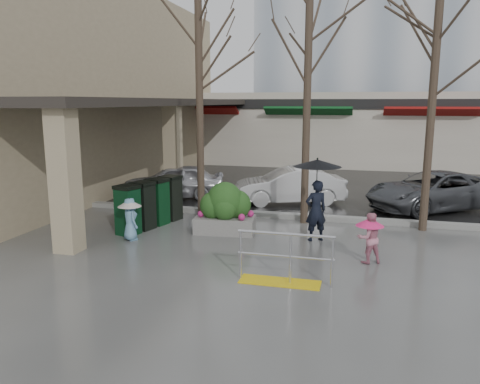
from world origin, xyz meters
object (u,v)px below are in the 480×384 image
at_px(car_b, 289,186).
at_px(car_c, 433,191).
at_px(woman, 317,190).
at_px(news_boxes, 151,203).
at_px(child_pink, 369,235).
at_px(car_a, 174,181).
at_px(planter, 225,209).
at_px(tree_midwest, 309,38).
at_px(tree_mideast, 436,49).
at_px(handrail, 283,265).
at_px(child_blue, 130,215).
at_px(tree_west, 199,47).

distance_m(car_b, car_c, 4.74).
relative_size(woman, news_boxes, 0.87).
distance_m(child_pink, car_b, 6.27).
bearing_deg(car_a, child_pink, 31.86).
bearing_deg(child_pink, planter, -46.53).
bearing_deg(tree_midwest, tree_mideast, -0.00).
relative_size(handrail, woman, 0.89).
distance_m(child_pink, car_a, 8.86).
bearing_deg(woman, car_c, -157.55).
distance_m(handrail, child_blue, 4.70).
relative_size(handrail, child_pink, 1.67).
height_order(tree_midwest, car_b, tree_midwest).
bearing_deg(news_boxes, handrail, -21.98).
height_order(child_pink, child_blue, child_pink).
relative_size(tree_mideast, car_a, 1.76).
bearing_deg(car_b, news_boxes, -59.74).
bearing_deg(tree_midwest, woman, -74.14).
bearing_deg(tree_west, handrail, -55.01).
distance_m(planter, car_c, 7.33).
relative_size(planter, car_c, 0.37).
xyz_separation_m(tree_midwest, car_b, (-0.83, 2.53, -4.60)).
bearing_deg(handrail, car_c, 63.69).
xyz_separation_m(tree_mideast, car_b, (-4.13, 2.53, -4.23)).
xyz_separation_m(handrail, child_blue, (-4.28, 1.91, 0.28)).
relative_size(child_blue, car_a, 0.30).
bearing_deg(car_a, child_blue, -8.82).
bearing_deg(car_a, car_c, 73.15).
bearing_deg(tree_mideast, handrail, -123.19).
bearing_deg(news_boxes, tree_west, 72.11).
distance_m(news_boxes, car_c, 9.17).
relative_size(handrail, car_a, 0.51).
bearing_deg(news_boxes, tree_midwest, 35.03).
xyz_separation_m(tree_mideast, news_boxes, (-7.49, -1.53, -4.19)).
height_order(handrail, car_b, car_b).
relative_size(handrail, tree_mideast, 0.29).
bearing_deg(tree_midwest, car_c, 35.45).
xyz_separation_m(planter, car_a, (-3.15, 4.04, -0.04)).
height_order(tree_west, woman, tree_west).
height_order(tree_midwest, planter, tree_midwest).
relative_size(child_pink, car_b, 0.30).
distance_m(handrail, woman, 3.22).
relative_size(tree_mideast, child_blue, 5.86).
xyz_separation_m(planter, news_boxes, (-2.25, 0.11, 0.00)).
distance_m(child_pink, news_boxes, 6.21).
bearing_deg(child_blue, tree_mideast, -118.63).
bearing_deg(woman, planter, -33.11).
distance_m(tree_midwest, car_c, 6.65).
xyz_separation_m(child_pink, planter, (-3.74, 1.52, 0.03)).
height_order(tree_midwest, child_blue, tree_midwest).
distance_m(handrail, car_c, 8.46).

